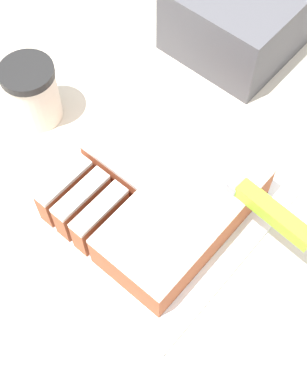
% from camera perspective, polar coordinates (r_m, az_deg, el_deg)
% --- Properties ---
extents(ground_plane, '(8.00, 8.00, 0.00)m').
position_cam_1_polar(ground_plane, '(1.66, 1.15, -19.25)').
color(ground_plane, '#7F705B').
extents(countertop, '(1.40, 1.10, 0.94)m').
position_cam_1_polar(countertop, '(1.21, 1.56, -15.25)').
color(countertop, beige).
rests_on(countertop, ground_plane).
extents(cake_board, '(0.31, 0.32, 0.01)m').
position_cam_1_polar(cake_board, '(0.79, 0.00, -1.34)').
color(cake_board, white).
rests_on(cake_board, countertop).
extents(cake, '(0.23, 0.25, 0.07)m').
position_cam_1_polar(cake, '(0.76, 0.55, 0.06)').
color(cake, '#994C2D').
rests_on(cake, cake_board).
extents(knife, '(0.29, 0.04, 0.02)m').
position_cam_1_polar(knife, '(0.71, 11.00, -0.96)').
color(knife, silver).
rests_on(knife, cake).
extents(coffee_cup, '(0.08, 0.08, 0.11)m').
position_cam_1_polar(coffee_cup, '(0.86, -12.79, 10.29)').
color(coffee_cup, beige).
rests_on(coffee_cup, countertop).
extents(storage_box, '(0.20, 0.20, 0.12)m').
position_cam_1_polar(storage_box, '(0.96, 9.13, 18.08)').
color(storage_box, '#47474C').
rests_on(storage_box, countertop).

